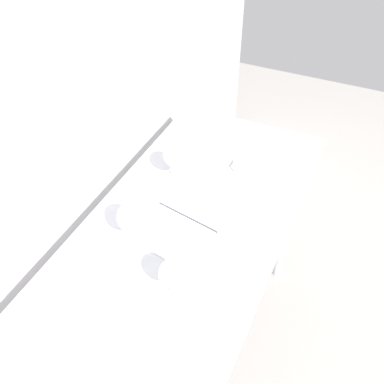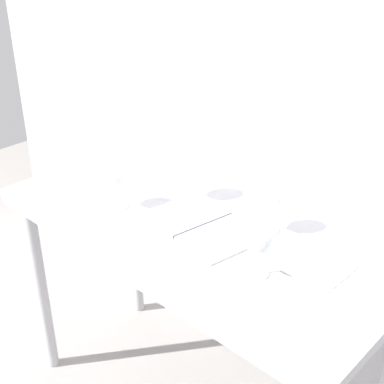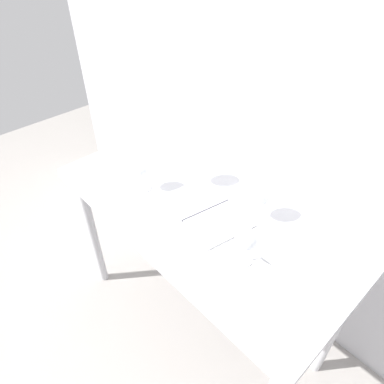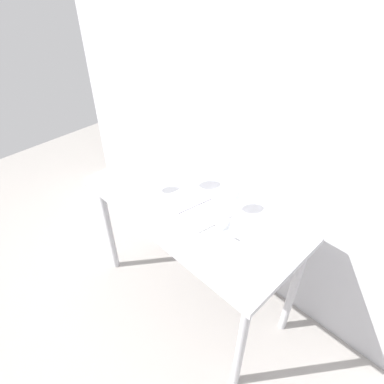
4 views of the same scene
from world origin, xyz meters
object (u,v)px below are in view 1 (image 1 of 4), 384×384
open_notebook (186,218)px  wine_glass_near_right (241,154)px  wine_glass_near_left (173,275)px  tasting_sheet_upper (211,150)px  wine_glass_far_right (175,156)px  wine_glass_far_left (132,218)px  tasting_sheet_lower (95,297)px

open_notebook → wine_glass_near_right: bearing=-6.9°
wine_glass_near_left → tasting_sheet_upper: (0.71, 0.18, -0.11)m
wine_glass_far_right → open_notebook: bearing=-143.7°
wine_glass_near_left → wine_glass_far_right: bearing=25.7°
wine_glass_far_left → tasting_sheet_upper: bearing=-1.6°
wine_glass_near_right → tasting_sheet_upper: wine_glass_near_right is taller
wine_glass_far_left → tasting_sheet_upper: wine_glass_far_left is taller
wine_glass_far_left → tasting_sheet_lower: wine_glass_far_left is taller
wine_glass_far_right → tasting_sheet_upper: 0.26m
wine_glass_far_right → tasting_sheet_upper: wine_glass_far_right is taller
wine_glass_near_right → wine_glass_near_left: wine_glass_near_left is taller
wine_glass_far_left → open_notebook: wine_glass_far_left is taller
open_notebook → tasting_sheet_upper: bearing=21.4°
wine_glass_near_left → open_notebook: wine_glass_near_left is taller
wine_glass_near_left → wine_glass_near_right: bearing=1.7°
wine_glass_far_right → tasting_sheet_upper: size_ratio=0.76×
wine_glass_near_right → tasting_sheet_lower: bearing=164.3°
tasting_sheet_lower → wine_glass_near_right: bearing=-13.5°
wine_glass_far_left → tasting_sheet_lower: 0.26m
wine_glass_near_left → tasting_sheet_upper: 0.74m
wine_glass_near_right → open_notebook: wine_glass_near_right is taller
wine_glass_far_right → tasting_sheet_upper: bearing=-11.4°
wine_glass_near_right → wine_glass_near_left: size_ratio=0.98×
wine_glass_near_right → wine_glass_near_left: bearing=-178.3°
open_notebook → tasting_sheet_upper: open_notebook is taller
wine_glass_far_left → wine_glass_near_left: 0.24m
wine_glass_near_right → wine_glass_far_left: size_ratio=0.84×
open_notebook → wine_glass_near_left: bearing=-150.8°
wine_glass_far_left → open_notebook: size_ratio=0.45×
wine_glass_far_left → wine_glass_near_left: bearing=-121.7°
wine_glass_far_right → tasting_sheet_lower: wine_glass_far_right is taller
wine_glass_far_right → open_notebook: wine_glass_far_right is taller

